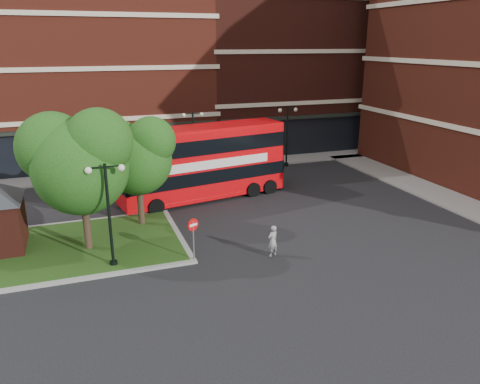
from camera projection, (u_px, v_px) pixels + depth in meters
name	position (u px, v px, depth m)	size (l,w,h in m)	color
ground	(227.00, 252.00, 23.51)	(120.00, 120.00, 0.00)	black
pavement_far	(165.00, 170.00, 38.30)	(44.00, 3.00, 0.12)	slate
pavement_side	(457.00, 203.00, 30.52)	(3.00, 28.00, 0.12)	slate
terrace_far_left	(53.00, 79.00, 40.37)	(26.00, 12.00, 14.00)	maroon
terrace_far_right	(285.00, 63.00, 47.04)	(18.00, 12.00, 16.00)	#471911
traffic_island	(58.00, 249.00, 23.64)	(12.60, 7.60, 0.15)	gray
tree_island_west	(77.00, 158.00, 22.26)	(5.40, 4.71, 7.21)	#2D2116
tree_island_east	(135.00, 153.00, 25.62)	(4.46, 3.90, 6.29)	#2D2116
lamp_island	(109.00, 210.00, 21.08)	(1.72, 0.36, 5.00)	black
lamp_far_left	(193.00, 140.00, 36.29)	(1.72, 0.36, 5.00)	black
lamp_far_right	(287.00, 133.00, 38.83)	(1.72, 0.36, 5.00)	black
bus	(203.00, 158.00, 30.69)	(11.48, 4.50, 4.28)	red
woman	(273.00, 241.00, 22.85)	(0.58, 0.38, 1.59)	gray
car_silver	(84.00, 175.00, 34.30)	(1.70, 4.21, 1.44)	#AEAFB5
car_white	(202.00, 160.00, 38.58)	(1.64, 4.72, 1.55)	silver
no_entry_sign	(193.00, 231.00, 22.01)	(0.57, 0.30, 2.20)	slate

